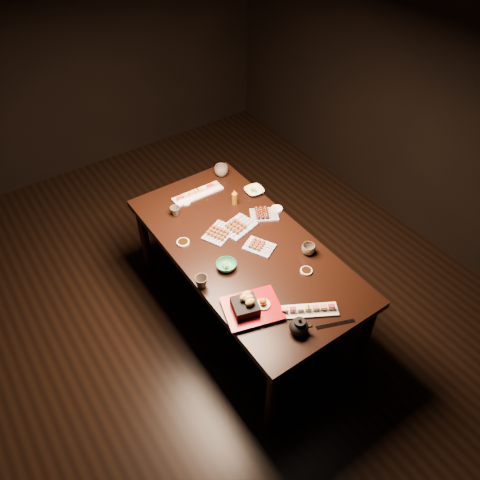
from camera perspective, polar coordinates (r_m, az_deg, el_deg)
name	(u,v)px	position (r m, az deg, el deg)	size (l,w,h in m)	color
ground	(223,308)	(3.77, -2.14, -8.33)	(5.00, 5.00, 0.00)	black
dining_table	(244,282)	(3.45, 0.48, -5.20)	(0.90, 1.80, 0.75)	black
sushi_platter_near	(308,309)	(2.82, 8.31, -8.35)	(0.36, 0.10, 0.04)	white
sushi_platter_far	(198,192)	(3.60, -5.18, 5.86)	(0.40, 0.11, 0.05)	white
yakitori_plate_center	(238,225)	(3.29, -0.25, 1.88)	(0.24, 0.17, 0.06)	#828EB6
yakitori_plate_right	(259,245)	(3.15, 2.38, -0.62)	(0.19, 0.14, 0.05)	#828EB6
yakitori_plate_left	(219,231)	(3.25, -2.54, 1.10)	(0.22, 0.16, 0.06)	#828EB6
tsukune_plate	(264,213)	(3.40, 2.97, 3.33)	(0.20, 0.15, 0.05)	#828EB6
edamame_bowl_green	(226,265)	(3.02, -1.68, -3.12)	(0.13, 0.13, 0.04)	#2C865A
edamame_bowl_cream	(254,191)	(3.60, 1.74, 6.00)	(0.14, 0.14, 0.03)	#F2EDC6
tempura_tray	(252,304)	(2.77, 1.51, -7.80)	(0.33, 0.27, 0.12)	black
teacup_near_left	(201,282)	(2.92, -4.73, -5.11)	(0.08, 0.08, 0.08)	#51493E
teacup_mid_right	(308,249)	(3.14, 8.33, -1.11)	(0.09, 0.09, 0.07)	#51493E
teacup_far_left	(175,211)	(3.43, -7.91, 3.53)	(0.07, 0.07, 0.07)	#51493E
teacup_far_right	(221,171)	(3.77, -2.30, 8.44)	(0.11, 0.11, 0.09)	#51493E
teapot	(299,325)	(2.70, 7.21, -10.28)	(0.13, 0.13, 0.11)	black
condiment_bottle	(235,197)	(3.47, -0.67, 5.26)	(0.04, 0.04, 0.13)	brown
sauce_dish_west	(183,243)	(3.21, -6.95, -0.31)	(0.09, 0.09, 0.02)	white
sauce_dish_east	(277,209)	(3.46, 4.49, 3.79)	(0.09, 0.09, 0.02)	white
sauce_dish_se	(306,271)	(3.04, 8.08, -3.75)	(0.08, 0.08, 0.01)	white
sauce_dish_nw	(186,202)	(3.54, -6.64, 4.60)	(0.08, 0.08, 0.01)	white
chopsticks_near	(269,316)	(2.79, 3.59, -9.23)	(0.22, 0.02, 0.01)	black
chopsticks_se	(335,324)	(2.81, 11.51, -9.98)	(0.24, 0.02, 0.01)	black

